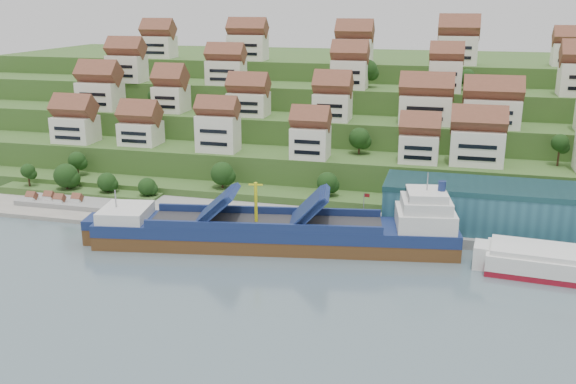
# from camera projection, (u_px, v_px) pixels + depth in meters

# --- Properties ---
(ground) EXTENTS (300.00, 300.00, 0.00)m
(ground) POSITION_uv_depth(u_px,v_px,m) (273.00, 246.00, 137.45)
(ground) COLOR slate
(ground) RESTS_ON ground
(quay) EXTENTS (180.00, 14.00, 2.20)m
(quay) POSITION_uv_depth(u_px,v_px,m) (375.00, 226.00, 146.26)
(quay) COLOR gray
(quay) RESTS_ON ground
(pebble_beach) EXTENTS (45.00, 20.00, 1.00)m
(pebble_beach) POSITION_uv_depth(u_px,v_px,m) (65.00, 206.00, 162.33)
(pebble_beach) COLOR gray
(pebble_beach) RESTS_ON ground
(hillside) EXTENTS (260.00, 128.00, 31.00)m
(hillside) POSITION_uv_depth(u_px,v_px,m) (351.00, 116.00, 230.44)
(hillside) COLOR #2D4C1E
(hillside) RESTS_ON ground
(hillside_village) EXTENTS (154.81, 64.27, 28.88)m
(hillside_village) POSITION_uv_depth(u_px,v_px,m) (337.00, 96.00, 185.35)
(hillside_village) COLOR white
(hillside_village) RESTS_ON ground
(hillside_trees) EXTENTS (138.73, 62.44, 30.69)m
(hillside_trees) POSITION_uv_depth(u_px,v_px,m) (262.00, 135.00, 175.12)
(hillside_trees) COLOR #1B3D14
(hillside_trees) RESTS_ON ground
(warehouse) EXTENTS (60.00, 15.00, 10.00)m
(warehouse) POSITION_uv_depth(u_px,v_px,m) (525.00, 209.00, 138.70)
(warehouse) COLOR #275A6A
(warehouse) RESTS_ON quay
(flagpole) EXTENTS (1.28, 0.16, 8.00)m
(flagpole) POSITION_uv_depth(u_px,v_px,m) (364.00, 208.00, 140.41)
(flagpole) COLOR gray
(flagpole) RESTS_ON quay
(beach_huts) EXTENTS (14.40, 3.70, 2.20)m
(beach_huts) POSITION_uv_depth(u_px,v_px,m) (55.00, 201.00, 161.19)
(beach_huts) COLOR white
(beach_huts) RESTS_ON pebble_beach
(cargo_ship) EXTENTS (77.23, 24.11, 16.90)m
(cargo_ship) POSITION_uv_depth(u_px,v_px,m) (285.00, 233.00, 135.91)
(cargo_ship) COLOR #56351A
(cargo_ship) RESTS_ON ground
(second_ship) EXTENTS (29.74, 13.18, 8.39)m
(second_ship) POSITION_uv_depth(u_px,v_px,m) (569.00, 264.00, 121.40)
(second_ship) COLOR maroon
(second_ship) RESTS_ON ground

